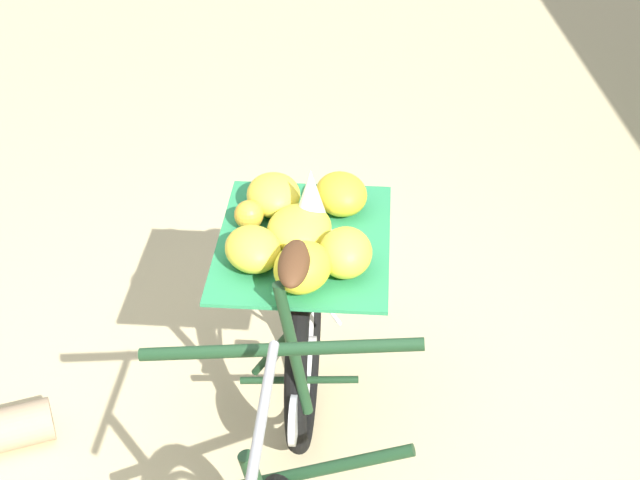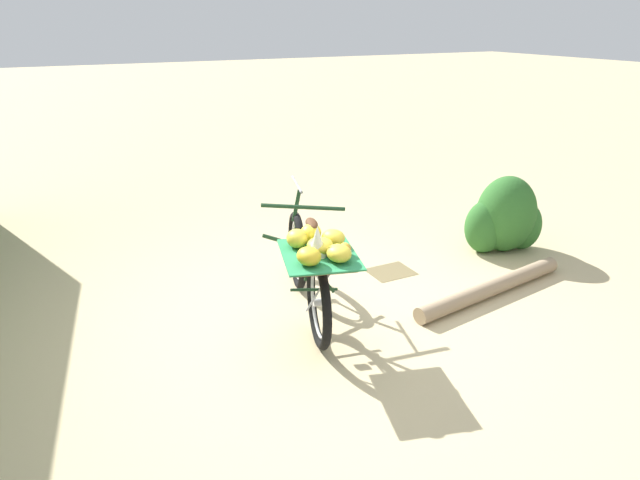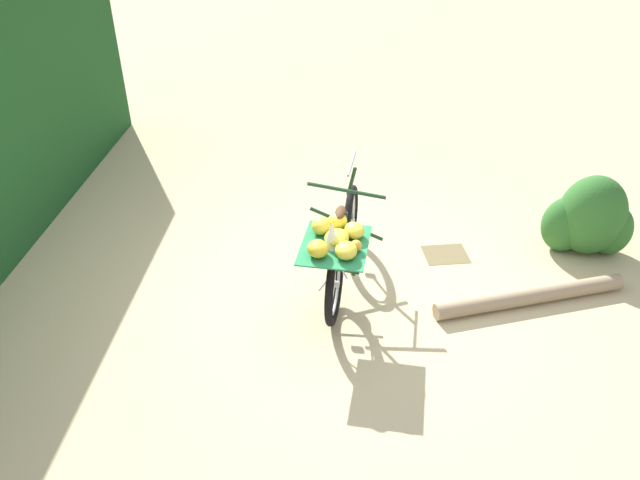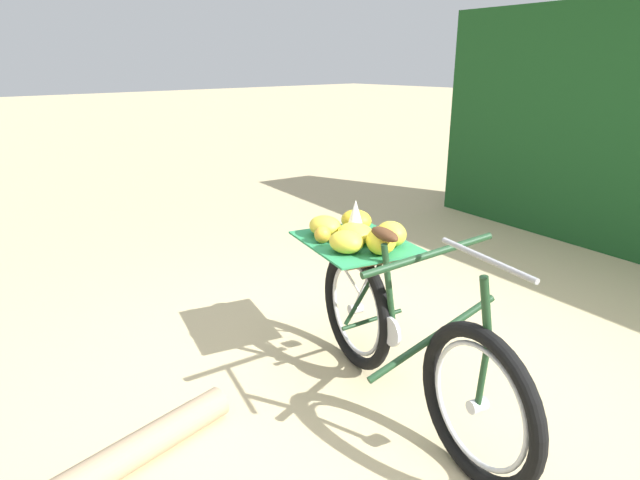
# 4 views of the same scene
# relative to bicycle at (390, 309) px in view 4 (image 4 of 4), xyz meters

# --- Properties ---
(ground_plane) EXTENTS (60.00, 60.00, 0.00)m
(ground_plane) POSITION_rel_bicycle_xyz_m (-0.05, 0.00, -0.52)
(ground_plane) COLOR #C6B284
(bicycle) EXTENTS (0.90, 1.79, 1.03)m
(bicycle) POSITION_rel_bicycle_xyz_m (0.00, 0.00, 0.00)
(bicycle) COLOR black
(bicycle) RESTS_ON ground_plane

